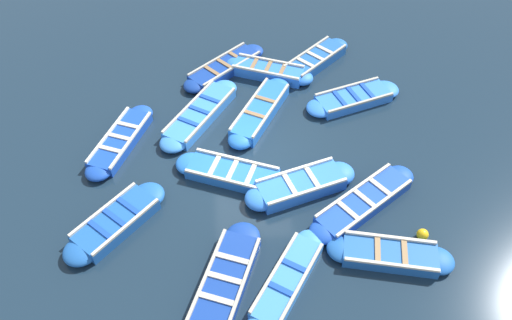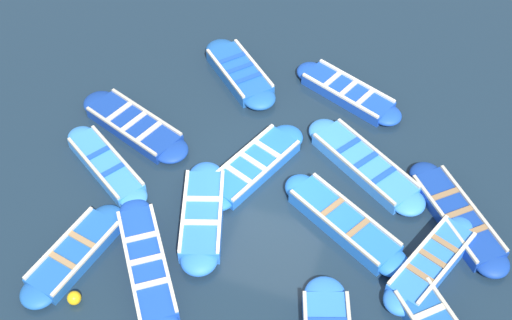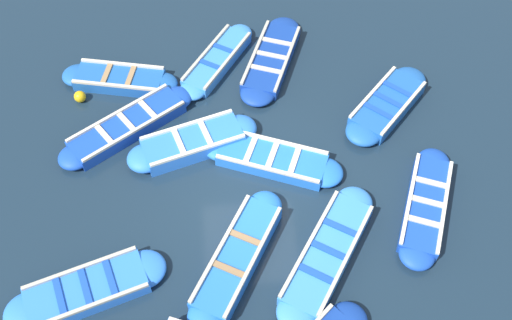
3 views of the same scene
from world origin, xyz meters
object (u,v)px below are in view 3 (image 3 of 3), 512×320
boat_outer_right (128,126)px  boat_end_of_row (272,159)px  boat_inner_gap (120,79)px  boat_drifting (426,205)px  boat_far_corner (217,60)px  boat_broadside (327,254)px  boat_mid_row (271,59)px  boat_stern_in (87,290)px  buoy_orange_near (80,97)px  boat_near_quay (237,258)px  boat_outer_left (387,105)px  boat_tucked (193,143)px

boat_outer_right → boat_end_of_row: bearing=-21.1°
boat_inner_gap → boat_drifting: bearing=-33.2°
boat_far_corner → boat_inner_gap: 2.73m
boat_drifting → boat_broadside: boat_broadside is taller
boat_mid_row → boat_stern_in: bearing=-125.0°
boat_outer_right → boat_inner_gap: bearing=99.4°
boat_far_corner → boat_broadside: boat_broadside is taller
boat_broadside → boat_end_of_row: (-0.92, 2.69, -0.01)m
boat_mid_row → boat_drifting: 5.97m
boat_end_of_row → boat_stern_in: (-4.24, -3.07, -0.00)m
boat_end_of_row → buoy_orange_near: (-4.86, 2.53, -0.00)m
boat_mid_row → boat_near_quay: bearing=-102.8°
boat_broadside → boat_near_quay: (-1.96, 0.07, 0.03)m
boat_drifting → boat_stern_in: (-7.63, -1.42, -0.01)m
boat_inner_gap → boat_outer_left: bearing=-12.7°
boat_outer_right → boat_end_of_row: boat_outer_right is taller
boat_broadside → boat_near_quay: size_ratio=1.03×
boat_mid_row → boat_drifting: bearing=-59.4°
boat_outer_left → boat_tucked: size_ratio=0.87×
boat_end_of_row → boat_tucked: size_ratio=1.04×
boat_far_corner → boat_drifting: 6.93m
boat_outer_right → boat_stern_in: (-0.68, -4.44, -0.01)m
boat_end_of_row → boat_stern_in: bearing=-144.1°
boat_inner_gap → boat_mid_row: bearing=5.6°
boat_end_of_row → boat_outer_left: boat_outer_left is taller
boat_far_corner → boat_end_of_row: (1.16, -3.58, 0.01)m
boat_mid_row → boat_broadside: 6.20m
boat_tucked → boat_stern_in: boat_tucked is taller
boat_outer_left → boat_inner_gap: bearing=167.3°
boat_far_corner → buoy_orange_near: boat_far_corner is taller
boat_drifting → buoy_orange_near: 9.25m
boat_far_corner → boat_end_of_row: boat_end_of_row is taller
boat_far_corner → boat_stern_in: bearing=-114.9°
boat_drifting → buoy_orange_near: size_ratio=11.18×
boat_far_corner → boat_tucked: 3.03m
boat_broadside → boat_outer_right: boat_outer_right is taller
boat_mid_row → boat_end_of_row: boat_end_of_row is taller
boat_outer_right → boat_inner_gap: boat_outer_right is taller
boat_drifting → boat_inner_gap: same height
boat_drifting → boat_inner_gap: 8.64m
boat_outer_right → boat_drifting: bearing=-23.5°
boat_mid_row → boat_end_of_row: size_ratio=1.04×
boat_end_of_row → buoy_orange_near: 5.48m
boat_near_quay → buoy_orange_near: bearing=126.5°
boat_drifting → boat_outer_left: (-0.20, 3.13, 0.02)m
boat_inner_gap → boat_far_corner: bearing=10.7°
boat_outer_left → boat_end_of_row: bearing=-155.0°
boat_mid_row → boat_tucked: bearing=-128.5°
boat_stern_in → buoy_orange_near: 5.64m
boat_end_of_row → buoy_orange_near: bearing=152.5°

